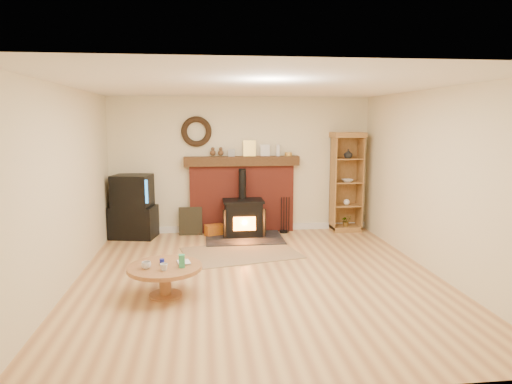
{
  "coord_description": "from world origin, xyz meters",
  "views": [
    {
      "loc": [
        -0.74,
        -6.01,
        2.16
      ],
      "look_at": [
        0.08,
        1.0,
        1.05
      ],
      "focal_mm": 32.0,
      "sensor_mm": 36.0,
      "label": 1
    }
  ],
  "objects": [
    {
      "name": "curio_cabinet",
      "position": [
        2.04,
        2.55,
        0.97
      ],
      "size": [
        0.62,
        0.45,
        1.93
      ],
      "color": "brown",
      "rests_on": "ground"
    },
    {
      "name": "chimney_breast",
      "position": [
        0.0,
        2.67,
        0.8
      ],
      "size": [
        2.2,
        0.22,
        1.78
      ],
      "color": "maroon",
      "rests_on": "ground"
    },
    {
      "name": "firelog_box",
      "position": [
        -0.54,
        2.4,
        0.11
      ],
      "size": [
        0.39,
        0.31,
        0.21
      ],
      "primitive_type": "cube",
      "rotation": [
        0.0,
        0.0,
        0.33
      ],
      "color": "#CC7B08",
      "rests_on": "ground"
    },
    {
      "name": "coffee_table",
      "position": [
        -1.23,
        -0.53,
        0.32
      ],
      "size": [
        0.92,
        0.92,
        0.55
      ],
      "color": "brown",
      "rests_on": "ground"
    },
    {
      "name": "room_shell",
      "position": [
        -0.02,
        0.09,
        1.72
      ],
      "size": [
        5.02,
        5.52,
        2.61
      ],
      "color": "beige",
      "rests_on": "ground"
    },
    {
      "name": "leaning_painting",
      "position": [
        -0.99,
        2.55,
        0.27
      ],
      "size": [
        0.44,
        0.12,
        0.53
      ],
      "primitive_type": "cube",
      "rotation": [
        -0.17,
        0.0,
        0.0
      ],
      "color": "black",
      "rests_on": "ground"
    },
    {
      "name": "fire_tools",
      "position": [
        0.81,
        2.5,
        0.16
      ],
      "size": [
        0.19,
        0.16,
        0.7
      ],
      "color": "black",
      "rests_on": "ground"
    },
    {
      "name": "ground",
      "position": [
        0.0,
        0.0,
        0.0
      ],
      "size": [
        5.5,
        5.5,
        0.0
      ],
      "primitive_type": "plane",
      "color": "#AF7648",
      "rests_on": "ground"
    },
    {
      "name": "area_rug",
      "position": [
        -0.15,
        1.21,
        0.01
      ],
      "size": [
        2.03,
        1.61,
        0.01
      ],
      "primitive_type": "cube",
      "rotation": [
        0.0,
        0.0,
        0.23
      ],
      "color": "brown",
      "rests_on": "ground"
    },
    {
      "name": "wood_stove",
      "position": [
        -0.01,
        2.27,
        0.34
      ],
      "size": [
        1.4,
        1.0,
        1.26
      ],
      "color": "black",
      "rests_on": "ground"
    },
    {
      "name": "tv_unit",
      "position": [
        -2.04,
        2.47,
        0.56
      ],
      "size": [
        0.9,
        0.71,
        1.17
      ],
      "color": "black",
      "rests_on": "ground"
    }
  ]
}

